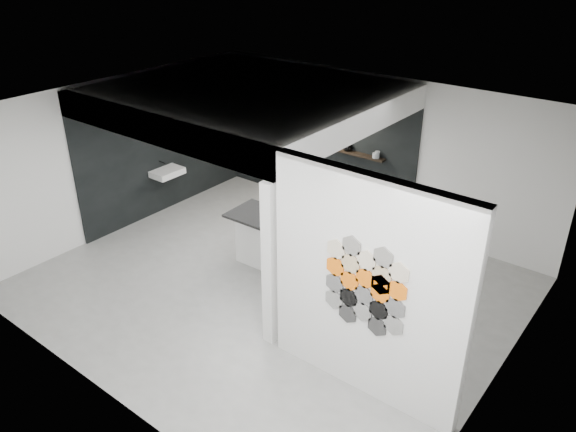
# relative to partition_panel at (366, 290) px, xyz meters

# --- Properties ---
(floor) EXTENTS (7.00, 6.00, 0.01)m
(floor) POSITION_rel_partition_panel_xyz_m (-2.23, 1.00, -1.40)
(floor) COLOR gray
(partition_panel) EXTENTS (2.45, 0.15, 2.80)m
(partition_panel) POSITION_rel_partition_panel_xyz_m (0.00, 0.00, 0.00)
(partition_panel) COLOR silver
(partition_panel) RESTS_ON floor
(bay_clad_back) EXTENTS (4.40, 0.04, 2.35)m
(bay_clad_back) POSITION_rel_partition_panel_xyz_m (-3.52, 3.97, -0.22)
(bay_clad_back) COLOR black
(bay_clad_back) RESTS_ON floor
(bay_clad_left) EXTENTS (0.04, 4.00, 2.35)m
(bay_clad_left) POSITION_rel_partition_panel_xyz_m (-5.70, 2.00, -0.22)
(bay_clad_left) COLOR black
(bay_clad_left) RESTS_ON floor
(bulkhead) EXTENTS (4.40, 4.00, 0.40)m
(bulkhead) POSITION_rel_partition_panel_xyz_m (-3.52, 2.00, 1.15)
(bulkhead) COLOR silver
(bulkhead) RESTS_ON corner_column
(corner_column) EXTENTS (0.16, 0.16, 2.35)m
(corner_column) POSITION_rel_partition_panel_xyz_m (-1.41, 0.00, -0.22)
(corner_column) COLOR silver
(corner_column) RESTS_ON floor
(fascia_beam) EXTENTS (4.40, 0.16, 0.40)m
(fascia_beam) POSITION_rel_partition_panel_xyz_m (-3.52, 0.08, 1.15)
(fascia_beam) COLOR silver
(fascia_beam) RESTS_ON corner_column
(wall_basin) EXTENTS (0.40, 0.60, 0.12)m
(wall_basin) POSITION_rel_partition_panel_xyz_m (-5.46, 1.80, -0.55)
(wall_basin) COLOR silver
(wall_basin) RESTS_ON bay_clad_left
(display_shelf) EXTENTS (3.00, 0.15, 0.04)m
(display_shelf) POSITION_rel_partition_panel_xyz_m (-3.43, 3.87, -0.10)
(display_shelf) COLOR black
(display_shelf) RESTS_ON bay_clad_back
(kitchen_island) EXTENTS (1.76, 0.82, 1.40)m
(kitchen_island) POSITION_rel_partition_panel_xyz_m (-2.43, 1.52, -0.93)
(kitchen_island) COLOR silver
(kitchen_island) RESTS_ON floor
(stockpot) EXTENTS (0.28, 0.28, 0.19)m
(stockpot) POSITION_rel_partition_panel_xyz_m (-4.66, 3.87, 0.01)
(stockpot) COLOR black
(stockpot) RESTS_ON display_shelf
(kettle) EXTENTS (0.20, 0.20, 0.16)m
(kettle) POSITION_rel_partition_panel_xyz_m (-2.72, 3.87, 0.00)
(kettle) COLOR black
(kettle) RESTS_ON display_shelf
(glass_bowl) EXTENTS (0.14, 0.14, 0.09)m
(glass_bowl) POSITION_rel_partition_panel_xyz_m (-2.10, 3.87, -0.04)
(glass_bowl) COLOR gray
(glass_bowl) RESTS_ON display_shelf
(glass_vase) EXTENTS (0.09, 0.09, 0.13)m
(glass_vase) POSITION_rel_partition_panel_xyz_m (-2.08, 3.87, -0.02)
(glass_vase) COLOR gray
(glass_vase) RESTS_ON display_shelf
(bottle_dark) EXTENTS (0.06, 0.06, 0.15)m
(bottle_dark) POSITION_rel_partition_panel_xyz_m (-3.79, 3.87, -0.00)
(bottle_dark) COLOR black
(bottle_dark) RESTS_ON display_shelf
(utensil_cup) EXTENTS (0.09, 0.09, 0.09)m
(utensil_cup) POSITION_rel_partition_panel_xyz_m (-4.37, 3.87, -0.03)
(utensil_cup) COLOR black
(utensil_cup) RESTS_ON display_shelf
(hex_tile_cluster) EXTENTS (1.04, 0.02, 1.16)m
(hex_tile_cluster) POSITION_rel_partition_panel_xyz_m (0.03, -0.09, 0.10)
(hex_tile_cluster) COLOR silver
(hex_tile_cluster) RESTS_ON partition_panel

